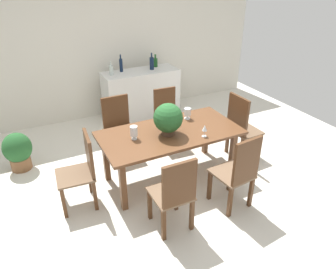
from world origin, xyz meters
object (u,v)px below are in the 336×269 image
object	(u,v)px
wine_bottle_amber	(111,70)
wine_bottle_dark	(155,62)
dining_table	(170,137)
chair_head_end	(82,168)
wine_bottle_tall	(152,63)
chair_far_right	(167,114)
wine_glass	(205,128)
kitchen_counter	(141,95)
chair_near_left	(175,192)
chair_far_left	(118,124)
flower_centerpiece	(168,119)
crystal_vase_center_near	(188,112)
chair_foot_end	(241,125)
crystal_vase_left	(134,131)
wine_bottle_green	(121,65)
chair_near_right	(239,171)
potted_plant_floor	(18,150)

from	to	relation	value
wine_bottle_amber	wine_bottle_dark	bearing A→B (deg)	7.70
dining_table	chair_head_end	size ratio (longest dim) A/B	1.96
wine_bottle_tall	wine_bottle_dark	bearing A→B (deg)	44.39
chair_far_right	wine_glass	xyz separation A→B (m)	(-0.09, -1.26, 0.34)
kitchen_counter	wine_bottle_tall	bearing A→B (deg)	-1.60
chair_head_end	wine_glass	size ratio (longest dim) A/B	5.88
chair_near_left	wine_bottle_amber	world-z (taller)	wine_bottle_amber
dining_table	chair_far_left	distance (m)	1.04
chair_far_left	wine_glass	size ratio (longest dim) A/B	5.88
chair_head_end	flower_centerpiece	world-z (taller)	flower_centerpiece
crystal_vase_center_near	kitchen_counter	distance (m)	1.87
dining_table	chair_foot_end	size ratio (longest dim) A/B	1.81
chair_far_right	crystal_vase_left	bearing A→B (deg)	-132.26
wine_glass	wine_bottle_dark	world-z (taller)	wine_bottle_dark
flower_centerpiece	wine_bottle_tall	world-z (taller)	wine_bottle_tall
crystal_vase_left	wine_bottle_green	distance (m)	2.27
chair_far_left	wine_glass	world-z (taller)	chair_far_left
chair_head_end	chair_near_right	world-z (taller)	chair_near_right
chair_near_left	wine_bottle_amber	size ratio (longest dim) A/B	3.94
flower_centerpiece	wine_glass	bearing A→B (deg)	-33.72
potted_plant_floor	chair_near_right	bearing A→B (deg)	-42.58
chair_near_left	flower_centerpiece	world-z (taller)	flower_centerpiece
dining_table	chair_head_end	bearing A→B (deg)	-179.60
wine_bottle_green	potted_plant_floor	xyz separation A→B (m)	(-2.01, -1.01, -0.76)
chair_head_end	crystal_vase_center_near	distance (m)	1.67
wine_bottle_amber	wine_bottle_tall	distance (m)	0.80
chair_foot_end	wine_bottle_dark	size ratio (longest dim) A/B	4.34
wine_glass	wine_bottle_amber	world-z (taller)	wine_bottle_amber
potted_plant_floor	wine_glass	bearing A→B (deg)	-34.08
flower_centerpiece	chair_head_end	bearing A→B (deg)	177.82
chair_far_left	chair_foot_end	bearing A→B (deg)	-30.67
chair_far_left	wine_bottle_green	distance (m)	1.48
wine_bottle_amber	wine_bottle_dark	xyz separation A→B (m)	(0.94, 0.13, -0.01)
chair_far_right	wine_bottle_green	size ratio (longest dim) A/B	2.97
chair_near_right	wine_bottle_amber	xyz separation A→B (m)	(-0.56, 3.03, 0.49)
chair_near_right	chair_far_left	bearing A→B (deg)	-70.97
chair_far_right	dining_table	bearing A→B (deg)	-111.17
chair_near_left	chair_near_right	distance (m)	0.86
dining_table	chair_far_left	bearing A→B (deg)	114.56
chair_far_right	flower_centerpiece	distance (m)	1.20
chair_near_right	potted_plant_floor	xyz separation A→B (m)	(-2.34, 2.15, -0.24)
wine_bottle_green	crystal_vase_left	bearing A→B (deg)	-105.65
chair_near_left	wine_bottle_tall	distance (m)	3.26
chair_far_left	chair_near_left	world-z (taller)	chair_near_left
wine_bottle_green	wine_bottle_tall	bearing A→B (deg)	-13.38
chair_head_end	wine_bottle_tall	distance (m)	2.86
chair_near_left	chair_near_right	world-z (taller)	chair_near_right
chair_far_left	wine_bottle_green	size ratio (longest dim) A/B	3.05
crystal_vase_left	crystal_vase_center_near	world-z (taller)	crystal_vase_left
kitchen_counter	potted_plant_floor	size ratio (longest dim) A/B	2.44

